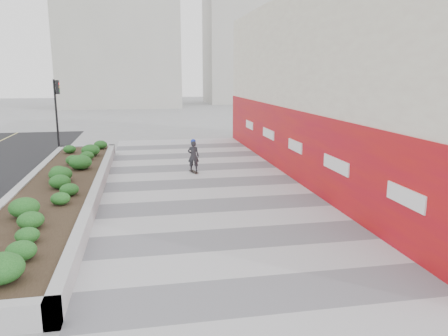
# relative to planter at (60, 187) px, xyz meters

# --- Properties ---
(ground) EXTENTS (160.00, 160.00, 0.00)m
(ground) POSITION_rel_planter_xyz_m (5.50, -7.00, -0.42)
(ground) COLOR gray
(ground) RESTS_ON ground
(walkway) EXTENTS (8.00, 36.00, 0.01)m
(walkway) POSITION_rel_planter_xyz_m (5.50, -4.00, -0.41)
(walkway) COLOR #A8A8AD
(walkway) RESTS_ON ground
(building) EXTENTS (6.04, 24.08, 8.00)m
(building) POSITION_rel_planter_xyz_m (12.48, 1.98, 3.56)
(building) COLOR beige
(building) RESTS_ON ground
(planter) EXTENTS (3.00, 18.00, 0.90)m
(planter) POSITION_rel_planter_xyz_m (0.00, 0.00, 0.00)
(planter) COLOR #9E9EA0
(planter) RESTS_ON ground
(traffic_signal_near) EXTENTS (0.33, 0.28, 4.20)m
(traffic_signal_near) POSITION_rel_planter_xyz_m (-1.73, 10.50, 2.34)
(traffic_signal_near) COLOR black
(traffic_signal_near) RESTS_ON ground
(distant_bldg_north_l) EXTENTS (16.00, 12.00, 20.00)m
(distant_bldg_north_l) POSITION_rel_planter_xyz_m (0.50, 48.00, 9.58)
(distant_bldg_north_l) COLOR #ADAAA3
(distant_bldg_north_l) RESTS_ON ground
(distant_bldg_north_r) EXTENTS (14.00, 10.00, 24.00)m
(distant_bldg_north_r) POSITION_rel_planter_xyz_m (20.50, 53.00, 11.58)
(distant_bldg_north_r) COLOR #ADAAA3
(distant_bldg_north_r) RESTS_ON ground
(manhole_cover) EXTENTS (0.44, 0.44, 0.01)m
(manhole_cover) POSITION_rel_planter_xyz_m (6.00, -4.00, -0.42)
(manhole_cover) COLOR #595654
(manhole_cover) RESTS_ON ground
(skateboarder) EXTENTS (0.59, 0.75, 1.59)m
(skateboarder) POSITION_rel_planter_xyz_m (5.35, 3.25, 0.38)
(skateboarder) COLOR beige
(skateboarder) RESTS_ON ground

